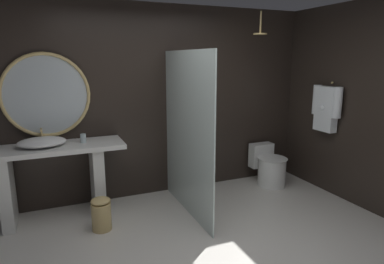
{
  "coord_description": "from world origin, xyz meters",
  "views": [
    {
      "loc": [
        -1.29,
        -2.54,
        1.89
      ],
      "look_at": [
        0.13,
        0.81,
        1.09
      ],
      "focal_mm": 31.29,
      "sensor_mm": 36.0,
      "label": 1
    }
  ],
  "objects": [
    {
      "name": "tumbler_cup",
      "position": [
        -0.97,
        1.57,
        0.95
      ],
      "size": [
        0.07,
        0.07,
        0.11
      ],
      "primitive_type": "cylinder",
      "color": "silver",
      "rests_on": "vanity_counter"
    },
    {
      "name": "waste_bin",
      "position": [
        -0.88,
        1.04,
        0.19
      ],
      "size": [
        0.22,
        0.22,
        0.38
      ],
      "color": "tan",
      "rests_on": "ground_plane"
    },
    {
      "name": "ground_plane",
      "position": [
        0.0,
        0.0,
        0.0
      ],
      "size": [
        5.76,
        5.76,
        0.0
      ],
      "primitive_type": "plane",
      "color": "silver"
    },
    {
      "name": "vanity_counter",
      "position": [
        -1.34,
        1.55,
        0.57
      ],
      "size": [
        1.65,
        0.56,
        0.9
      ],
      "color": "silver",
      "rests_on": "ground_plane"
    },
    {
      "name": "shower_glass_panel",
      "position": [
        0.19,
        1.11,
        0.99
      ],
      "size": [
        0.02,
        1.48,
        1.98
      ],
      "primitive_type": "cube",
      "color": "silver",
      "rests_on": "ground_plane"
    },
    {
      "name": "round_wall_mirror",
      "position": [
        -1.34,
        1.81,
        1.46
      ],
      "size": [
        1.02,
        0.04,
        1.02
      ],
      "color": "tan"
    },
    {
      "name": "back_wall_panel",
      "position": [
        0.0,
        1.9,
        1.3
      ],
      "size": [
        4.8,
        0.1,
        2.6
      ],
      "primitive_type": "cube",
      "color": "black",
      "rests_on": "ground_plane"
    },
    {
      "name": "side_wall_right",
      "position": [
        2.35,
        0.76,
        1.3
      ],
      "size": [
        0.1,
        2.47,
        2.6
      ],
      "primitive_type": "cube",
      "color": "black",
      "rests_on": "ground_plane"
    },
    {
      "name": "vessel_sink",
      "position": [
        -1.43,
        1.57,
        0.95
      ],
      "size": [
        0.53,
        0.44,
        0.18
      ],
      "color": "white",
      "rests_on": "vanity_counter"
    },
    {
      "name": "rain_shower_head",
      "position": [
        1.37,
        1.39,
        2.24
      ],
      "size": [
        0.19,
        0.19,
        0.3
      ],
      "color": "tan"
    },
    {
      "name": "hanging_bathrobe",
      "position": [
        2.21,
        0.96,
        1.24
      ],
      "size": [
        0.2,
        0.49,
        0.69
      ],
      "color": "tan"
    },
    {
      "name": "toilet",
      "position": [
        1.69,
        1.47,
        0.26
      ],
      "size": [
        0.44,
        0.62,
        0.59
      ],
      "color": "white",
      "rests_on": "ground_plane"
    }
  ]
}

